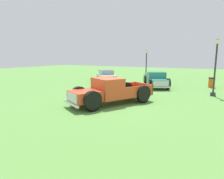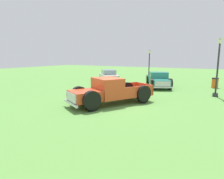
# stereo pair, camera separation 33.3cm
# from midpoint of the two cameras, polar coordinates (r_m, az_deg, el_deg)

# --- Properties ---
(ground_plane) EXTENTS (80.00, 80.00, 0.00)m
(ground_plane) POSITION_cam_midpoint_polar(r_m,az_deg,el_deg) (12.02, -0.45, -4.44)
(ground_plane) COLOR #5B9342
(pickup_truck_foreground) EXTENTS (4.23, 5.59, 1.64)m
(pickup_truck_foreground) POSITION_cam_midpoint_polar(r_m,az_deg,el_deg) (11.92, -2.37, -0.74)
(pickup_truck_foreground) COLOR #D14723
(pickup_truck_foreground) RESTS_ON ground_plane
(pickup_truck_behind_left) EXTENTS (3.61, 5.02, 1.46)m
(pickup_truck_behind_left) POSITION_cam_midpoint_polar(r_m,az_deg,el_deg) (19.05, 12.33, 2.73)
(pickup_truck_behind_left) COLOR #2D8475
(pickup_truck_behind_left) RESTS_ON ground_plane
(sedan_distant_a) EXTENTS (3.94, 4.18, 1.36)m
(sedan_distant_a) POSITION_cam_midpoint_polar(r_m,az_deg,el_deg) (22.94, -2.17, 4.15)
(sedan_distant_a) COLOR silver
(sedan_distant_a) RESTS_ON ground_plane
(lamp_post_near) EXTENTS (0.36, 0.36, 3.72)m
(lamp_post_near) POSITION_cam_midpoint_polar(r_m,az_deg,el_deg) (24.15, 9.55, 7.24)
(lamp_post_near) COLOR #2D2D33
(lamp_post_near) RESTS_ON ground_plane
(lamp_post_far) EXTENTS (0.36, 0.36, 4.24)m
(lamp_post_far) POSITION_cam_midpoint_polar(r_m,az_deg,el_deg) (16.16, 27.39, 6.09)
(lamp_post_far) COLOR #2D2D33
(lamp_post_far) RESTS_ON ground_plane
(trash_can) EXTENTS (0.59, 0.59, 0.95)m
(trash_can) POSITION_cam_midpoint_polar(r_m,az_deg,el_deg) (20.65, 26.64, 1.84)
(trash_can) COLOR orange
(trash_can) RESTS_ON ground_plane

